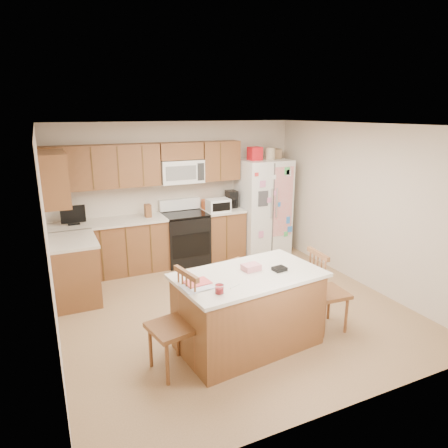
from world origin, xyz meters
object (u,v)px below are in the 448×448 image
stove (185,237)px  windsor_chair_right (326,292)px  island (248,310)px  windsor_chair_left (174,326)px  windsor_chair_back (222,292)px  refrigerator (263,206)px

stove → windsor_chair_right: stove is taller
stove → island: stove is taller
stove → island: (-0.23, -2.88, -0.02)m
stove → island: 2.89m
windsor_chair_left → windsor_chair_right: 1.97m
windsor_chair_back → windsor_chair_right: windsor_chair_right is taller
refrigerator → windsor_chair_left: refrigerator is taller
island → windsor_chair_back: (-0.05, 0.63, -0.04)m
island → windsor_chair_back: bearing=94.6°
stove → windsor_chair_right: (0.82, -2.95, 0.02)m
windsor_chair_right → windsor_chair_left: bearing=-179.6°
stove → windsor_chair_back: 2.27m
refrigerator → windsor_chair_right: (-0.75, -2.88, -0.43)m
refrigerator → windsor_chair_back: refrigerator is taller
windsor_chair_left → windsor_chair_back: (0.86, 0.71, -0.09)m
island → windsor_chair_left: size_ratio=1.61×
refrigerator → windsor_chair_left: size_ratio=1.89×
stove → refrigerator: size_ratio=0.55×
island → windsor_chair_back: 0.63m
island → windsor_chair_back: size_ratio=1.96×
island → windsor_chair_right: windsor_chair_right is taller
island → windsor_chair_right: bearing=-3.8°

